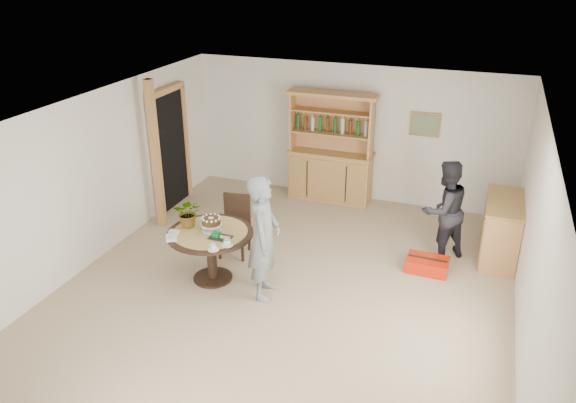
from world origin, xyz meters
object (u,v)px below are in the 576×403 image
at_px(sideboard, 501,229).
at_px(red_suitcase, 427,265).
at_px(teen_boy, 264,238).
at_px(hutch, 331,164).
at_px(adult_person, 444,210).
at_px(dining_table, 211,241).
at_px(dining_chair, 235,221).

distance_m(sideboard, red_suitcase, 1.30).
relative_size(teen_boy, red_suitcase, 2.83).
bearing_deg(hutch, teen_boy, -88.83).
xyz_separation_m(hutch, adult_person, (2.19, -1.53, 0.09)).
bearing_deg(sideboard, dining_table, -151.51).
relative_size(dining_table, teen_boy, 0.69).
height_order(dining_chair, red_suitcase, dining_chair).
bearing_deg(dining_table, hutch, 76.75).
distance_m(dining_chair, teen_boy, 1.31).
xyz_separation_m(adult_person, red_suitcase, (-0.12, -0.51, -0.68)).
bearing_deg(hutch, dining_chair, -107.64).
bearing_deg(hutch, dining_table, -103.25).
relative_size(sideboard, dining_chair, 1.33).
distance_m(adult_person, red_suitcase, 0.86).
height_order(hutch, dining_chair, hutch).
bearing_deg(sideboard, hutch, 157.79).
relative_size(hutch, dining_chair, 2.16).
height_order(sideboard, dining_table, sideboard).
xyz_separation_m(dining_table, teen_boy, (0.85, -0.10, 0.26)).
height_order(dining_table, adult_person, adult_person).
relative_size(teen_boy, adult_person, 1.11).
xyz_separation_m(hutch, sideboard, (3.04, -1.24, -0.22)).
relative_size(hutch, sideboard, 1.62).
height_order(hutch, sideboard, hutch).
bearing_deg(red_suitcase, sideboard, 41.42).
distance_m(hutch, teen_boy, 3.42).
distance_m(dining_chair, red_suitcase, 2.94).
distance_m(sideboard, dining_table, 4.35).
bearing_deg(sideboard, red_suitcase, -140.35).
distance_m(dining_chair, adult_person, 3.14).
relative_size(hutch, teen_boy, 1.18).
bearing_deg(teen_boy, hutch, -10.69).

